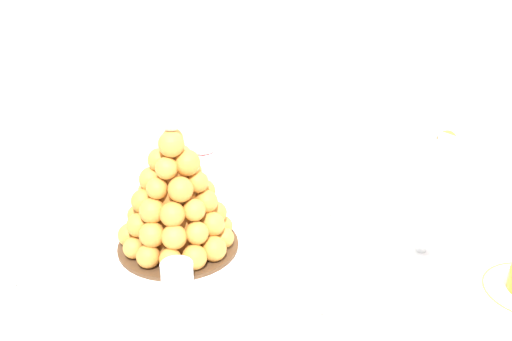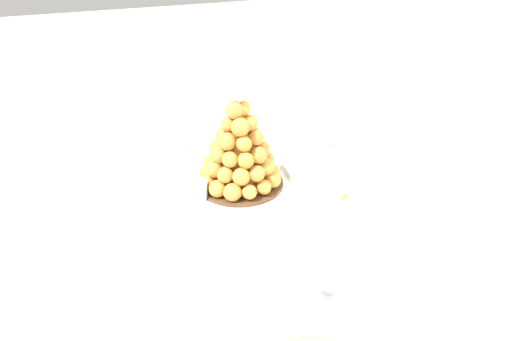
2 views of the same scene
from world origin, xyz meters
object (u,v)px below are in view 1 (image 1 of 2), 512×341
dessert_cup_mid_left (177,276)px  dessert_cup_left (68,262)px  croquembouche (175,199)px  dessert_cup_centre (289,280)px  macaron_goblet (430,182)px  serving_tray (189,255)px  wine_glass (203,143)px

dessert_cup_mid_left → dessert_cup_left: bearing=177.8°
croquembouche → dessert_cup_mid_left: 0.16m
dessert_cup_left → dessert_cup_mid_left: size_ratio=0.98×
dessert_cup_left → dessert_cup_mid_left: bearing=-2.2°
dessert_cup_centre → macaron_goblet: (0.25, 0.18, 0.13)m
croquembouche → dessert_cup_left: (-0.18, -0.12, -0.08)m
dessert_cup_centre → serving_tray: bearing=156.2°
dessert_cup_mid_left → macaron_goblet: (0.45, 0.19, 0.13)m
dessert_cup_mid_left → serving_tray: bearing=93.7°
wine_glass → macaron_goblet: bearing=-24.7°
dessert_cup_mid_left → wine_glass: (-0.05, 0.42, 0.08)m
serving_tray → dessert_cup_left: bearing=-154.2°
wine_glass → dessert_cup_left: bearing=-111.4°
dessert_cup_mid_left → macaron_goblet: size_ratio=0.22×
dessert_cup_mid_left → dessert_cup_centre: (0.20, 0.01, 0.00)m
dessert_cup_left → wine_glass: 0.45m
croquembouche → dessert_cup_centre: croquembouche is taller
serving_tray → dessert_cup_centre: dessert_cup_centre is taller
dessert_cup_left → wine_glass: (0.16, 0.41, 0.08)m
serving_tray → macaron_goblet: bearing=10.7°
dessert_cup_centre → wine_glass: bearing=121.5°
serving_tray → wine_glass: bearing=97.5°
dessert_cup_mid_left → wine_glass: wine_glass is taller
dessert_cup_centre → wine_glass: (-0.25, 0.41, 0.08)m
serving_tray → croquembouche: bearing=139.5°
serving_tray → croquembouche: croquembouche is taller
serving_tray → macaron_goblet: (0.46, 0.09, 0.15)m
dessert_cup_left → macaron_goblet: size_ratio=0.22×
serving_tray → dessert_cup_centre: bearing=-23.8°
macaron_goblet → serving_tray: bearing=-169.3°
croquembouche → macaron_goblet: croquembouche is taller
croquembouche → dessert_cup_centre: bearing=-26.1°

